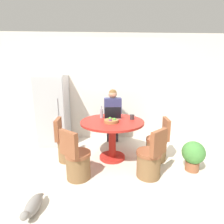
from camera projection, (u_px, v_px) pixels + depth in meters
ground_plane at (113, 163)px, 3.31m from camera, size 12.00×12.00×0.00m
wall_back at (110, 88)px, 4.39m from camera, size 7.00×0.06×2.60m
refrigerator at (53, 110)px, 4.08m from camera, size 0.65×0.67×1.63m
dining_table at (112, 130)px, 3.38m from camera, size 1.21×1.21×0.78m
chair_right_side at (157, 146)px, 3.39m from camera, size 0.42×0.41×0.84m
chair_near_right_corner at (150, 161)px, 2.82m from camera, size 0.47×0.47×0.84m
chair_near_left_corner at (77, 162)px, 2.78m from camera, size 0.47×0.47×0.84m
chair_left_side at (67, 146)px, 3.38m from camera, size 0.41×0.41×0.84m
person_seated at (113, 114)px, 4.16m from camera, size 0.40×0.37×1.31m
laptop at (113, 116)px, 3.50m from camera, size 0.32×0.21×0.24m
fruit_bowl at (111, 121)px, 3.21m from camera, size 0.27×0.27×0.09m
coffee_cup at (132, 117)px, 3.43m from camera, size 0.09×0.09×0.10m
bottle at (102, 113)px, 3.53m from camera, size 0.06×0.06×0.25m
cat at (33, 206)px, 2.11m from camera, size 0.19×0.48×0.19m
potted_plant at (193, 154)px, 3.00m from camera, size 0.39×0.39×0.53m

